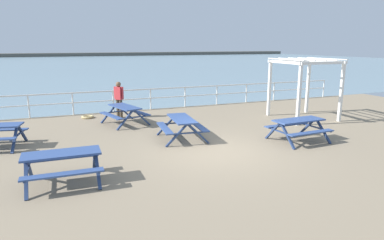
% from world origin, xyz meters
% --- Properties ---
extents(ground_plane, '(30.00, 24.00, 0.20)m').
position_xyz_m(ground_plane, '(0.00, 0.00, -0.10)').
color(ground_plane, gray).
extents(sea_band, '(142.00, 90.00, 0.01)m').
position_xyz_m(sea_band, '(0.00, 52.75, 0.00)').
color(sea_band, gray).
rests_on(sea_band, ground).
extents(distant_shoreline, '(142.00, 6.00, 1.80)m').
position_xyz_m(distant_shoreline, '(0.00, 95.75, 0.00)').
color(distant_shoreline, '#4C4C47').
rests_on(distant_shoreline, ground).
extents(seaward_railing, '(23.07, 0.07, 1.08)m').
position_xyz_m(seaward_railing, '(-0.00, 7.75, 0.75)').
color(seaward_railing, white).
rests_on(seaward_railing, ground).
extents(picnic_table_near_left, '(1.92, 2.13, 0.80)m').
position_xyz_m(picnic_table_near_left, '(-1.93, 4.82, 0.58)').
color(picnic_table_near_left, '#334C84').
rests_on(picnic_table_near_left, ground).
extents(picnic_table_mid_centre, '(1.83, 1.58, 0.80)m').
position_xyz_m(picnic_table_mid_centre, '(-4.57, -0.88, 0.58)').
color(picnic_table_mid_centre, '#334C84').
rests_on(picnic_table_mid_centre, ground).
extents(picnic_table_far_left, '(1.70, 1.95, 0.80)m').
position_xyz_m(picnic_table_far_left, '(-0.52, 1.72, 0.58)').
color(picnic_table_far_left, '#334C84').
rests_on(picnic_table_far_left, ground).
extents(picnic_table_far_right, '(1.87, 1.61, 0.80)m').
position_xyz_m(picnic_table_far_right, '(3.15, -0.04, 0.58)').
color(picnic_table_far_right, '#334C84').
rests_on(picnic_table_far_right, ground).
extents(visitor, '(0.39, 0.42, 1.66)m').
position_xyz_m(visitor, '(-1.90, 6.23, 0.95)').
color(visitor, '#4C4233').
rests_on(visitor, ground).
extents(lattice_pergola, '(2.51, 2.63, 2.70)m').
position_xyz_m(lattice_pergola, '(5.83, 2.95, 2.00)').
color(lattice_pergola, white).
rests_on(lattice_pergola, ground).
extents(rope_coil, '(0.55, 0.55, 0.11)m').
position_xyz_m(rope_coil, '(-3.29, 6.70, 0.06)').
color(rope_coil, tan).
rests_on(rope_coil, ground).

